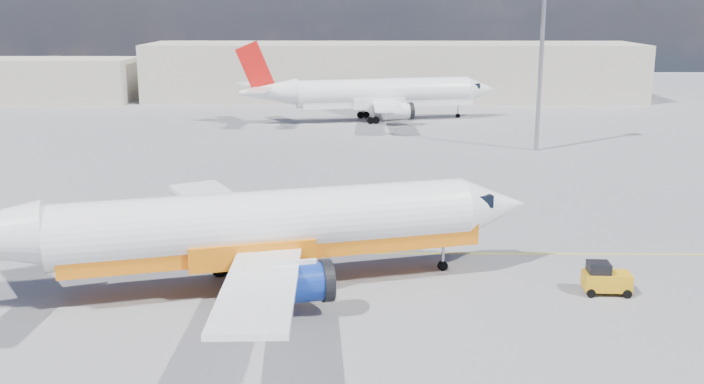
{
  "coord_description": "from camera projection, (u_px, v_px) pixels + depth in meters",
  "views": [
    {
      "loc": [
        0.26,
        -38.98,
        13.77
      ],
      "look_at": [
        -0.16,
        3.21,
        3.5
      ],
      "focal_mm": 40.0,
      "sensor_mm": 36.0,
      "label": 1
    }
  ],
  "objects": [
    {
      "name": "ground",
      "position": [
        354.0,
        271.0,
        41.13
      ],
      "size": [
        240.0,
        240.0,
        0.0
      ],
      "primitive_type": "plane",
      "color": "slate",
      "rests_on": "ground"
    },
    {
      "name": "taxi_line",
      "position": [
        355.0,
        253.0,
        44.05
      ],
      "size": [
        70.0,
        0.15,
        0.01
      ],
      "primitive_type": "cube",
      "color": "yellow",
      "rests_on": "ground"
    },
    {
      "name": "terminal_main",
      "position": [
        393.0,
        71.0,
        113.01
      ],
      "size": [
        70.0,
        14.0,
        8.0
      ],
      "primitive_type": "cube",
      "color": "beige",
      "rests_on": "ground"
    },
    {
      "name": "terminal_annex",
      "position": [
        40.0,
        80.0,
        110.82
      ],
      "size": [
        26.0,
        10.0,
        6.0
      ],
      "primitive_type": "cube",
      "color": "beige",
      "rests_on": "ground"
    },
    {
      "name": "main_jet",
      "position": [
        247.0,
        228.0,
        37.87
      ],
      "size": [
        30.93,
        23.58,
        9.36
      ],
      "rotation": [
        0.0,
        0.0,
        0.28
      ],
      "color": "white",
      "rests_on": "ground"
    },
    {
      "name": "second_jet",
      "position": [
        375.0,
        94.0,
        92.24
      ],
      "size": [
        31.6,
        24.15,
        9.54
      ],
      "rotation": [
        0.0,
        0.0,
        0.25
      ],
      "color": "white",
      "rests_on": "ground"
    },
    {
      "name": "gse_tug",
      "position": [
        605.0,
        279.0,
        37.82
      ],
      "size": [
        2.27,
        1.46,
        1.58
      ],
      "rotation": [
        0.0,
        0.0,
        -0.04
      ],
      "color": "black",
      "rests_on": "ground"
    },
    {
      "name": "floodlight_mast",
      "position": [
        543.0,
        28.0,
        71.86
      ],
      "size": [
        1.39,
        1.39,
        18.98
      ],
      "color": "#9998A0",
      "rests_on": "ground"
    }
  ]
}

